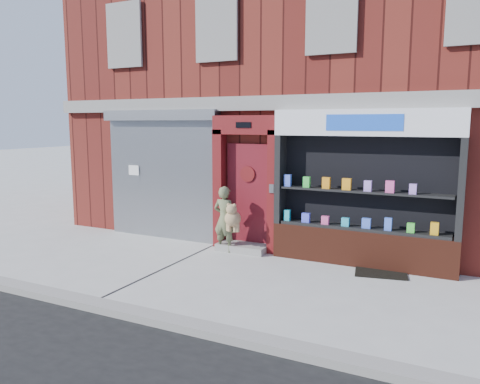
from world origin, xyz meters
The scene contains 8 objects.
ground centered at (0.00, 0.00, 0.00)m, with size 80.00×80.00×0.00m, color #9E9E99.
curb centered at (0.00, -2.15, 0.06)m, with size 60.00×0.30×0.12m, color gray.
building centered at (0.00, 5.99, 4.00)m, with size 12.00×8.16×8.00m.
shutter_bay centered at (-3.00, 1.93, 1.72)m, with size 3.10×0.30×3.04m.
red_door_bay centered at (-0.75, 1.86, 1.46)m, with size 1.52×0.58×2.90m.
pharmacy_bay centered at (1.75, 1.81, 1.37)m, with size 3.50×0.41×3.00m.
woman centered at (-1.04, 1.46, 0.73)m, with size 0.71×0.50×1.42m.
doormat centered at (2.20, 1.44, 0.01)m, with size 0.92×0.64×0.02m, color black.
Camera 1 is at (3.55, -7.13, 2.74)m, focal length 35.00 mm.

